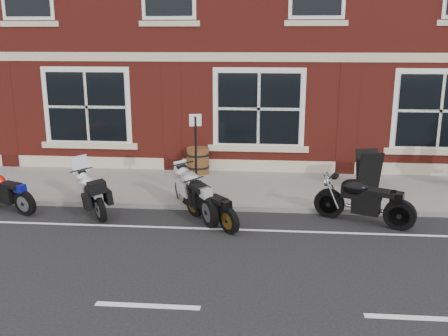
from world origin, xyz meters
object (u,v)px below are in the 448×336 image
at_px(moto_sport_black, 211,203).
at_px(barrel_planter, 198,160).
at_px(moto_naked_black, 362,198).
at_px(parking_sign, 196,150).
at_px(moto_touring_silver, 92,191).
at_px(moto_sport_red, 4,190).
at_px(a_board_sign, 369,170).
at_px(moto_sport_silver, 196,191).

relative_size(moto_sport_black, barrel_planter, 1.98).
distance_m(moto_naked_black, parking_sign, 4.02).
bearing_deg(barrel_planter, moto_touring_silver, -122.17).
bearing_deg(moto_sport_red, a_board_sign, -52.63).
bearing_deg(moto_sport_black, barrel_planter, 60.85).
bearing_deg(moto_sport_black, parking_sign, 68.33).
height_order(moto_naked_black, parking_sign, parking_sign).
bearing_deg(moto_sport_red, barrel_planter, -27.57).
bearing_deg(moto_sport_black, moto_naked_black, -35.39).
xyz_separation_m(barrel_planter, parking_sign, (0.27, -2.23, 0.81)).
height_order(moto_sport_red, parking_sign, parking_sign).
xyz_separation_m(moto_sport_black, moto_sport_silver, (-0.40, 0.52, 0.09)).
bearing_deg(moto_sport_silver, moto_sport_red, 150.07).
relative_size(moto_touring_silver, moto_sport_red, 0.89).
xyz_separation_m(moto_sport_black, barrel_planter, (-0.80, 3.73, 0.01)).
xyz_separation_m(moto_sport_silver, parking_sign, (-0.13, 0.97, 0.73)).
xyz_separation_m(moto_touring_silver, barrel_planter, (2.01, 3.20, -0.01)).
xyz_separation_m(moto_sport_black, parking_sign, (-0.53, 1.49, 0.82)).
relative_size(moto_sport_black, parking_sign, 0.72).
bearing_deg(moto_sport_red, parking_sign, -52.89).
bearing_deg(moto_naked_black, moto_touring_silver, 113.24).
bearing_deg(barrel_planter, moto_sport_silver, -82.98).
distance_m(moto_sport_silver, moto_naked_black, 3.65).
height_order(moto_touring_silver, moto_sport_silver, moto_touring_silver).
height_order(moto_sport_red, moto_sport_black, moto_sport_red).
bearing_deg(moto_naked_black, moto_sport_red, 114.14).
xyz_separation_m(moto_sport_red, a_board_sign, (8.69, 2.08, 0.13)).
bearing_deg(moto_sport_black, moto_touring_silver, 128.12).
distance_m(moto_sport_black, moto_sport_silver, 0.66).
bearing_deg(moto_naked_black, moto_sport_silver, 112.16).
height_order(barrel_planter, parking_sign, parking_sign).
relative_size(moto_sport_silver, moto_naked_black, 0.97).
bearing_deg(a_board_sign, moto_sport_silver, -167.75).
bearing_deg(moto_sport_silver, moto_naked_black, -33.52).
distance_m(moto_sport_black, barrel_planter, 3.81).
distance_m(moto_touring_silver, parking_sign, 2.60).
bearing_deg(moto_touring_silver, moto_naked_black, -36.23).
bearing_deg(moto_sport_red, moto_touring_silver, -64.44).
bearing_deg(moto_touring_silver, a_board_sign, -17.36).
xyz_separation_m(moto_sport_red, parking_sign, (4.36, 1.02, 0.81)).
bearing_deg(parking_sign, a_board_sign, -0.12).
bearing_deg(barrel_planter, moto_sport_red, -141.48).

